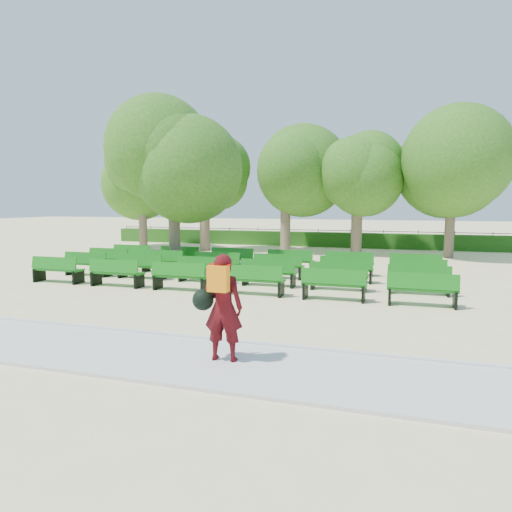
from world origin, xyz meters
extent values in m
plane|color=beige|center=(0.00, 0.00, 0.00)|extent=(120.00, 120.00, 0.00)
cube|color=silver|center=(0.00, -7.40, 0.03)|extent=(30.00, 2.20, 0.06)
cube|color=silver|center=(0.00, -6.25, 0.05)|extent=(30.00, 0.12, 0.10)
cube|color=#215415|center=(0.00, 14.00, 0.45)|extent=(26.00, 0.70, 0.90)
cube|color=#136D13|center=(0.68, 0.78, 0.45)|extent=(1.80, 0.52, 0.06)
cube|color=#136D13|center=(0.68, 0.57, 0.70)|extent=(1.80, 0.16, 0.42)
cylinder|color=brown|center=(-2.68, 2.13, 1.46)|extent=(0.46, 0.46, 2.93)
ellipsoid|color=#366B1C|center=(-2.68, 2.13, 4.13)|extent=(4.38, 4.38, 3.94)
imported|color=#460A0E|center=(3.16, -7.28, 0.98)|extent=(0.71, 0.51, 1.83)
cube|color=orange|center=(3.16, -7.49, 1.50)|extent=(0.34, 0.17, 0.43)
sphere|color=black|center=(2.82, -7.34, 1.10)|extent=(0.37, 0.37, 0.37)
camera|label=1|loc=(5.97, -14.30, 2.74)|focal=32.00mm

